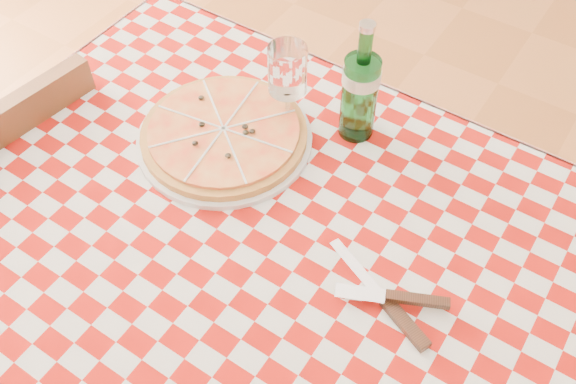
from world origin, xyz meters
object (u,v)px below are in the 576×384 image
at_px(chair_far, 31,199).
at_px(pizza_plate, 224,133).
at_px(wine_glass, 287,88).
at_px(dining_table, 279,273).
at_px(water_bottle, 361,82).

distance_m(chair_far, pizza_plate, 0.58).
bearing_deg(wine_glass, pizza_plate, -124.35).
bearing_deg(chair_far, dining_table, -167.85).
xyz_separation_m(water_bottle, wine_glass, (-0.12, -0.05, -0.03)).
relative_size(chair_far, wine_glass, 4.51).
height_order(chair_far, wine_glass, wine_glass).
bearing_deg(water_bottle, chair_far, -150.80).
distance_m(chair_far, water_bottle, 0.84).
xyz_separation_m(pizza_plate, wine_glass, (0.07, 0.11, 0.07)).
bearing_deg(pizza_plate, wine_glass, 55.65).
bearing_deg(dining_table, wine_glass, 120.27).
bearing_deg(dining_table, water_bottle, 93.99).
xyz_separation_m(pizza_plate, water_bottle, (0.20, 0.16, 0.10)).
xyz_separation_m(chair_far, water_bottle, (0.64, 0.36, 0.41)).
bearing_deg(pizza_plate, dining_table, -32.44).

